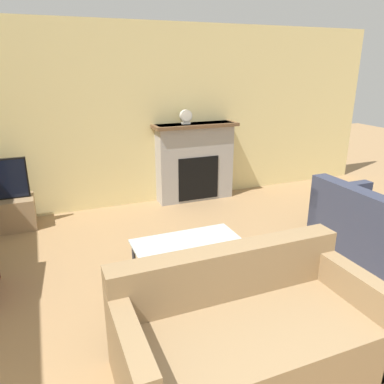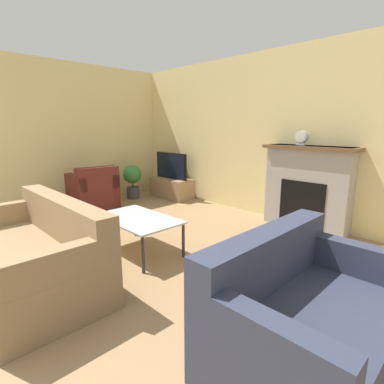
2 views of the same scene
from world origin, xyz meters
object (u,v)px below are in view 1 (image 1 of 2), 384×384
(couch_loveseat, at_px, (375,231))
(coffee_table, at_px, (190,248))
(couch_sectional, at_px, (247,333))
(mantel_clock, at_px, (186,117))

(couch_loveseat, bearing_deg, coffee_table, 84.02)
(couch_sectional, xyz_separation_m, coffee_table, (0.03, 1.18, 0.11))
(couch_loveseat, xyz_separation_m, mantel_clock, (-1.34, 2.55, 1.06))
(couch_loveseat, height_order, mantel_clock, mantel_clock)
(couch_sectional, distance_m, couch_loveseat, 2.43)
(couch_sectional, bearing_deg, couch_loveseat, 22.96)
(coffee_table, height_order, mantel_clock, mantel_clock)
(couch_sectional, distance_m, mantel_clock, 3.76)
(coffee_table, distance_m, mantel_clock, 2.65)
(couch_sectional, xyz_separation_m, mantel_clock, (0.90, 3.50, 1.06))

